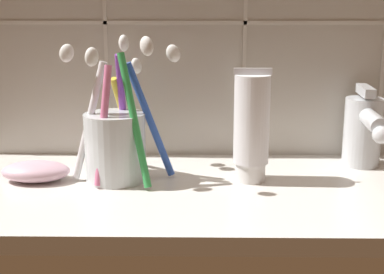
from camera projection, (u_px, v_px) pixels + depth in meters
The scene contains 5 objects.
sink_counter at pixel (235, 194), 65.31cm from camera, with size 78.17×29.49×2.00cm, color silver.
toothbrush_cup at pixel (116, 140), 66.42cm from camera, with size 15.07×14.09×18.36cm.
toothpaste_tube at pixel (251, 126), 65.67cm from camera, with size 4.61×4.39×14.16cm.
sink_faucet at pixel (364, 129), 71.65cm from camera, with size 5.07×12.99×10.96cm.
soap_bar at pixel (36, 171), 66.87cm from camera, with size 8.55×5.38×2.52cm, color #DBB2C6.
Camera 1 is at (-4.37, -61.78, 23.47)cm, focal length 50.00 mm.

